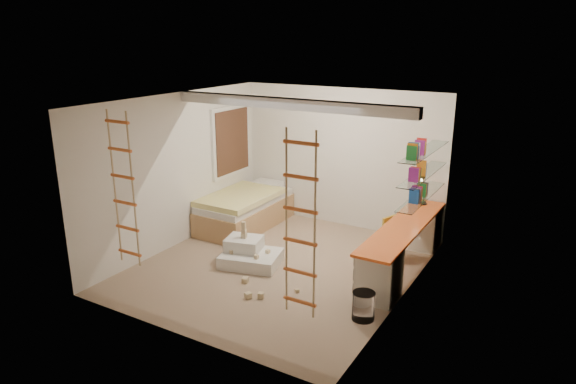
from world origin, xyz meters
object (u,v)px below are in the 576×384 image
Objects in this scene: desk at (403,246)px; swivel_chair at (389,243)px; play_platform at (249,254)px; bed at (245,209)px.

desk is 3.72× the size of swivel_chair.
swivel_chair is 0.72× the size of play_platform.
desk is 0.44m from swivel_chair.
play_platform is (-1.86, -1.27, -0.12)m from swivel_chair.
desk is 3.22m from bed.
swivel_chair is at bearing -1.84° from bed.
play_platform is (-2.18, -1.00, -0.25)m from desk.
bed reaches higher than play_platform.
bed is (-3.20, 0.36, -0.07)m from desk.
desk is 1.40× the size of bed.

